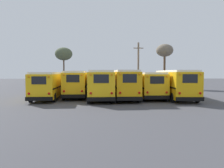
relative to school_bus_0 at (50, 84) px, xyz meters
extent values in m
plane|color=#424247|center=(7.10, 0.83, -1.61)|extent=(160.00, 160.00, 0.00)
cube|color=yellow|center=(0.00, 0.02, -0.07)|extent=(2.83, 9.55, 2.43)
cube|color=white|center=(0.00, 0.02, 1.25)|extent=(2.62, 9.16, 0.20)
cube|color=black|center=(0.21, -4.74, -1.10)|extent=(2.46, 0.31, 0.36)
cube|color=black|center=(0.21, -4.72, 0.60)|extent=(1.32, 0.09, 0.73)
sphere|color=red|center=(-0.69, -4.79, -0.61)|extent=(0.22, 0.22, 0.22)
sphere|color=orange|center=(-0.69, -4.79, 0.93)|extent=(0.18, 0.18, 0.18)
sphere|color=red|center=(1.11, -4.71, -0.61)|extent=(0.22, 0.22, 0.22)
sphere|color=orange|center=(1.11, -4.71, 0.93)|extent=(0.18, 0.18, 0.18)
cube|color=black|center=(-1.22, -0.04, -0.25)|extent=(0.44, 9.25, 0.14)
cube|color=black|center=(1.21, 0.07, -0.25)|extent=(0.44, 9.25, 0.14)
cylinder|color=black|center=(-1.28, 3.39, -1.14)|extent=(0.32, 0.93, 0.92)
cylinder|color=black|center=(0.97, 3.49, -1.14)|extent=(0.32, 0.93, 0.92)
cylinder|color=black|center=(-0.97, -3.45, -1.14)|extent=(0.32, 0.93, 0.92)
cylinder|color=black|center=(1.27, -3.35, -1.14)|extent=(0.32, 0.93, 0.92)
cube|color=yellow|center=(2.84, 1.82, 0.02)|extent=(2.81, 9.56, 2.53)
cube|color=white|center=(2.84, 1.82, 1.39)|extent=(2.60, 9.17, 0.20)
cube|color=black|center=(3.06, -2.94, -1.07)|extent=(2.43, 0.31, 0.36)
cube|color=black|center=(3.05, -2.92, 0.72)|extent=(1.31, 0.09, 0.76)
sphere|color=red|center=(2.16, -2.99, -0.55)|extent=(0.22, 0.22, 0.22)
sphere|color=orange|center=(2.16, -2.99, 1.07)|extent=(0.18, 0.18, 0.18)
sphere|color=red|center=(3.95, -2.91, -0.55)|extent=(0.22, 0.22, 0.22)
sphere|color=orange|center=(3.95, -2.91, 1.07)|extent=(0.18, 0.18, 0.18)
cube|color=black|center=(1.64, 1.76, -0.17)|extent=(0.45, 9.26, 0.14)
cube|color=black|center=(4.04, 1.87, -0.17)|extent=(0.45, 9.26, 0.14)
cylinder|color=black|center=(1.57, 5.19, -1.09)|extent=(0.33, 1.04, 1.03)
cylinder|color=black|center=(3.79, 5.29, -1.09)|extent=(0.33, 1.04, 1.03)
cylinder|color=black|center=(1.89, -1.66, -1.09)|extent=(0.33, 1.04, 1.03)
cylinder|color=black|center=(4.10, -1.55, -1.09)|extent=(0.33, 1.04, 1.03)
cube|color=yellow|center=(5.68, -0.05, 0.05)|extent=(3.00, 10.84, 2.60)
cube|color=white|center=(5.68, -0.05, 1.45)|extent=(2.78, 10.40, 0.20)
cube|color=black|center=(5.93, -5.45, -1.07)|extent=(2.56, 0.32, 0.36)
cube|color=black|center=(5.93, -5.42, 0.77)|extent=(1.37, 0.09, 0.78)
sphere|color=red|center=(4.99, -5.50, -0.53)|extent=(0.22, 0.22, 0.22)
sphere|color=orange|center=(4.99, -5.50, 1.13)|extent=(0.18, 0.18, 0.18)
sphere|color=red|center=(6.87, -5.42, -0.53)|extent=(0.22, 0.22, 0.22)
sphere|color=orange|center=(6.87, -5.42, 1.13)|extent=(0.18, 0.18, 0.18)
cube|color=black|center=(4.42, -0.11, -0.14)|extent=(0.52, 10.51, 0.14)
cube|color=black|center=(6.94, 0.01, -0.14)|extent=(0.52, 10.51, 0.14)
cylinder|color=black|center=(4.32, 3.96, -1.09)|extent=(0.33, 1.04, 1.03)
cylinder|color=black|center=(6.65, 4.07, -1.09)|extent=(0.33, 1.04, 1.03)
cylinder|color=black|center=(4.70, -4.17, -1.09)|extent=(0.33, 1.04, 1.03)
cylinder|color=black|center=(7.03, -4.06, -1.09)|extent=(0.33, 1.04, 1.03)
cube|color=#E5A00C|center=(8.52, 0.09, 0.06)|extent=(2.36, 10.33, 2.64)
cube|color=white|center=(8.52, 0.09, 1.48)|extent=(2.17, 9.92, 0.20)
cube|color=black|center=(8.52, -5.11, -1.08)|extent=(2.39, 0.20, 0.36)
cube|color=black|center=(8.52, -5.09, 0.79)|extent=(1.29, 0.03, 0.79)
sphere|color=red|center=(7.64, -5.12, -0.53)|extent=(0.22, 0.22, 0.22)
sphere|color=orange|center=(7.64, -5.12, 1.16)|extent=(0.18, 0.18, 0.18)
sphere|color=red|center=(9.40, -5.12, -0.53)|extent=(0.22, 0.22, 0.22)
sphere|color=orange|center=(9.40, -5.12, 1.16)|extent=(0.18, 0.18, 0.18)
cube|color=black|center=(7.33, 0.09, -0.14)|extent=(0.04, 10.12, 0.14)
cube|color=black|center=(9.70, 0.09, -0.14)|extent=(0.04, 10.12, 0.14)
cylinder|color=black|center=(7.42, 3.95, -1.11)|extent=(0.28, 1.00, 1.00)
cylinder|color=black|center=(9.60, 3.96, -1.11)|extent=(0.28, 1.00, 1.00)
cylinder|color=black|center=(7.43, -3.77, -1.11)|extent=(0.28, 1.00, 1.00)
cylinder|color=black|center=(9.61, -3.77, -1.11)|extent=(0.28, 1.00, 1.00)
cube|color=yellow|center=(11.35, 1.40, -0.07)|extent=(2.57, 10.70, 2.42)
cube|color=white|center=(11.35, 1.40, 1.24)|extent=(2.37, 10.27, 0.20)
cube|color=black|center=(11.32, -3.98, -1.10)|extent=(2.55, 0.22, 0.36)
cube|color=black|center=(11.32, -3.95, 0.60)|extent=(1.37, 0.04, 0.73)
sphere|color=red|center=(10.38, -3.98, -0.61)|extent=(0.22, 0.22, 0.22)
sphere|color=orange|center=(10.38, -3.98, 0.92)|extent=(0.18, 0.18, 0.18)
sphere|color=red|center=(12.25, -4.00, -0.61)|extent=(0.22, 0.22, 0.22)
sphere|color=orange|center=(12.25, -4.00, 0.92)|extent=(0.18, 0.18, 0.18)
cube|color=black|center=(10.09, 1.41, -0.25)|extent=(0.10, 10.47, 0.14)
cube|color=black|center=(12.61, 1.39, -0.25)|extent=(0.10, 10.47, 0.14)
cylinder|color=black|center=(10.21, 5.45, -1.13)|extent=(0.29, 0.95, 0.94)
cylinder|color=black|center=(12.55, 5.43, -1.13)|extent=(0.29, 0.95, 0.94)
cylinder|color=black|center=(10.16, -2.63, -1.13)|extent=(0.29, 0.95, 0.94)
cylinder|color=black|center=(12.49, -2.65, -1.13)|extent=(0.29, 0.95, 0.94)
cube|color=#EAAA0F|center=(14.19, -0.35, 0.04)|extent=(2.90, 10.11, 2.65)
cube|color=white|center=(14.19, -0.35, 1.47)|extent=(2.69, 9.70, 0.20)
cube|color=black|center=(13.98, -5.39, -1.10)|extent=(2.55, 0.30, 0.36)
cube|color=black|center=(13.99, -5.37, 0.77)|extent=(1.37, 0.09, 0.79)
sphere|color=red|center=(13.05, -5.37, -0.55)|extent=(0.22, 0.22, 0.22)
sphere|color=orange|center=(13.05, -5.37, 1.15)|extent=(0.18, 0.18, 0.18)
sphere|color=red|center=(14.92, -5.44, -0.55)|extent=(0.22, 0.22, 0.22)
sphere|color=orange|center=(14.92, -5.44, 1.15)|extent=(0.18, 0.18, 0.18)
cube|color=black|center=(12.94, -0.30, -0.16)|extent=(0.43, 9.81, 0.14)
cube|color=black|center=(15.45, -0.40, -0.16)|extent=(0.43, 9.81, 0.14)
cylinder|color=black|center=(13.18, 3.40, -1.14)|extent=(0.32, 0.95, 0.93)
cylinder|color=black|center=(15.51, 3.30, -1.14)|extent=(0.32, 0.95, 0.93)
cylinder|color=black|center=(12.87, -4.01, -1.14)|extent=(0.32, 0.95, 0.93)
cylinder|color=black|center=(15.21, -4.10, -1.14)|extent=(0.32, 0.95, 0.93)
cylinder|color=#75604C|center=(12.34, 14.43, 2.55)|extent=(0.32, 0.32, 8.32)
cube|color=#75604C|center=(12.34, 14.43, 5.72)|extent=(1.80, 0.14, 0.14)
cylinder|color=brown|center=(17.45, 15.65, 1.49)|extent=(0.40, 0.40, 6.20)
ellipsoid|color=#6B6051|center=(17.45, 15.65, 5.45)|extent=(3.14, 3.14, 2.35)
cylinder|color=#473323|center=(-2.47, 22.24, 1.34)|extent=(0.29, 0.29, 5.89)
ellipsoid|color=#4C563D|center=(-2.47, 22.24, 5.30)|extent=(3.68, 3.68, 2.76)
cylinder|color=#939399|center=(-4.00, 8.07, -0.91)|extent=(0.06, 0.06, 1.40)
cylinder|color=#939399|center=(-1.53, 8.07, -0.91)|extent=(0.06, 0.06, 1.40)
cylinder|color=#939399|center=(0.93, 8.07, -0.91)|extent=(0.06, 0.06, 1.40)
cylinder|color=#939399|center=(3.40, 8.07, -0.91)|extent=(0.06, 0.06, 1.40)
cylinder|color=#939399|center=(5.86, 8.07, -0.91)|extent=(0.06, 0.06, 1.40)
cylinder|color=#939399|center=(8.33, 8.07, -0.91)|extent=(0.06, 0.06, 1.40)
cylinder|color=#939399|center=(10.79, 8.07, -0.91)|extent=(0.06, 0.06, 1.40)
cylinder|color=#939399|center=(13.26, 8.07, -0.91)|extent=(0.06, 0.06, 1.40)
cylinder|color=#939399|center=(15.73, 8.07, -0.91)|extent=(0.06, 0.06, 1.40)
cylinder|color=#939399|center=(18.19, 8.07, -0.91)|extent=(0.06, 0.06, 1.40)
cylinder|color=#939399|center=(7.10, 8.07, -0.21)|extent=(22.19, 0.04, 0.04)
camera|label=1|loc=(6.21, -24.86, 1.31)|focal=35.00mm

